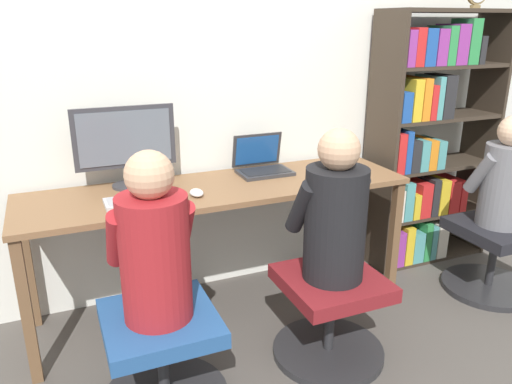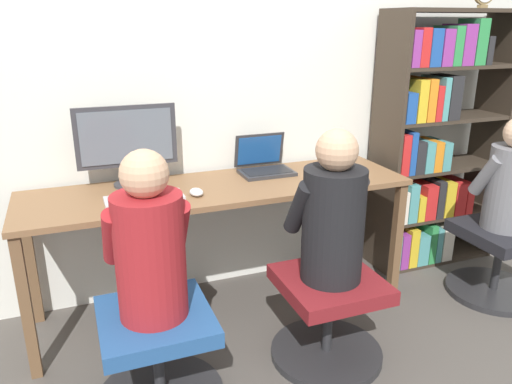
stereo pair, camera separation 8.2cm
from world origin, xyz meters
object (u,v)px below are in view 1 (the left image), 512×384
at_px(keyboard, 145,200).
at_px(office_chair_side, 493,254).
at_px(laptop, 262,165).
at_px(person_at_laptop, 335,214).
at_px(office_chair_right, 330,312).
at_px(person_at_monitor, 154,246).
at_px(person_near_shelf, 506,178).
at_px(office_chair_left, 162,356).
at_px(bookshelf, 424,148).
at_px(desktop_monitor, 125,144).

height_order(keyboard, office_chair_side, keyboard).
xyz_separation_m(laptop, person_at_laptop, (0.04, -0.75, -0.04)).
bearing_deg(laptop, office_chair_right, -87.06).
relative_size(keyboard, office_chair_right, 0.68).
xyz_separation_m(laptop, person_at_monitor, (-0.80, -0.77, -0.05)).
relative_size(keyboard, person_at_laptop, 0.53).
height_order(keyboard, person_at_monitor, person_at_monitor).
height_order(office_chair_right, person_near_shelf, person_near_shelf).
bearing_deg(office_chair_left, office_chair_right, 0.83).
bearing_deg(office_chair_right, office_chair_side, 7.67).
relative_size(laptop, bookshelf, 0.18).
bearing_deg(keyboard, desktop_monitor, 96.62).
relative_size(office_chair_left, person_near_shelf, 0.85).
distance_m(office_chair_left, person_near_shelf, 2.18).
bearing_deg(bookshelf, person_near_shelf, -74.53).
bearing_deg(laptop, bookshelf, -2.14).
xyz_separation_m(desktop_monitor, person_at_laptop, (0.81, -0.78, -0.24)).
height_order(office_chair_right, person_at_monitor, person_at_monitor).
relative_size(office_chair_right, bookshelf, 0.33).
distance_m(desktop_monitor, person_at_monitor, 0.83).
height_order(laptop, office_chair_right, laptop).
bearing_deg(office_chair_left, person_at_laptop, 1.20).
distance_m(office_chair_left, person_at_laptop, 0.99).
xyz_separation_m(office_chair_left, office_chair_right, (0.84, 0.01, 0.00)).
bearing_deg(person_near_shelf, office_chair_right, -172.11).
relative_size(laptop, office_chair_left, 0.54).
bearing_deg(office_chair_right, bookshelf, 32.56).
xyz_separation_m(desktop_monitor, laptop, (0.77, -0.03, -0.19)).
height_order(person_at_monitor, person_at_laptop, person_at_laptop).
bearing_deg(laptop, desktop_monitor, 177.74).
height_order(desktop_monitor, person_at_laptop, desktop_monitor).
bearing_deg(laptop, person_at_monitor, -136.41).
bearing_deg(person_near_shelf, keyboard, 170.62).
bearing_deg(office_chair_right, person_at_laptop, 90.00).
bearing_deg(keyboard, office_chair_right, -33.42).
height_order(keyboard, person_near_shelf, person_near_shelf).
xyz_separation_m(laptop, keyboard, (-0.74, -0.24, -0.03)).
height_order(desktop_monitor, bookshelf, bookshelf).
bearing_deg(office_chair_side, desktop_monitor, 163.45).
bearing_deg(office_chair_right, person_near_shelf, 7.89).
bearing_deg(desktop_monitor, person_at_laptop, -44.01).
bearing_deg(bookshelf, person_at_monitor, -159.80).
bearing_deg(person_near_shelf, desktop_monitor, 163.58).
distance_m(office_chair_left, office_chair_right, 0.84).
bearing_deg(desktop_monitor, person_at_monitor, -92.32).
bearing_deg(office_chair_right, office_chair_left, -179.17).
relative_size(office_chair_right, office_chair_side, 1.00).
distance_m(keyboard, office_chair_right, 1.07).
distance_m(desktop_monitor, office_chair_side, 2.30).
height_order(bookshelf, person_near_shelf, bookshelf).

